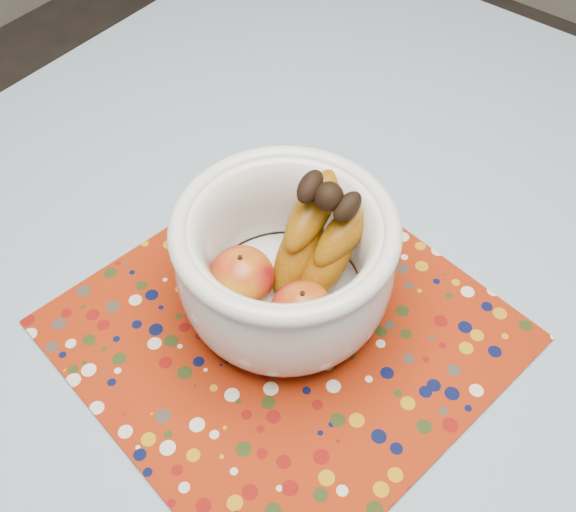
{
  "coord_description": "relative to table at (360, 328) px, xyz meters",
  "views": [
    {
      "loc": [
        0.22,
        -0.43,
        1.42
      ],
      "look_at": [
        -0.06,
        -0.07,
        0.85
      ],
      "focal_mm": 42.0,
      "sensor_mm": 36.0,
      "label": 1
    }
  ],
  "objects": [
    {
      "name": "table",
      "position": [
        0.0,
        0.0,
        0.0
      ],
      "size": [
        1.2,
        1.2,
        0.75
      ],
      "color": "brown",
      "rests_on": "ground"
    },
    {
      "name": "fruit_bowl",
      "position": [
        -0.06,
        -0.07,
        0.17
      ],
      "size": [
        0.24,
        0.24,
        0.17
      ],
      "color": "silver",
      "rests_on": "placemat"
    },
    {
      "name": "tablecloth",
      "position": [
        0.0,
        0.0,
        0.08
      ],
      "size": [
        1.32,
        1.32,
        0.01
      ],
      "primitive_type": "cube",
      "color": "#6285A4",
      "rests_on": "table"
    },
    {
      "name": "placemat",
      "position": [
        -0.04,
        -0.11,
        0.09
      ],
      "size": [
        0.49,
        0.49,
        0.0
      ],
      "primitive_type": "cube",
      "rotation": [
        0.0,
        0.0,
        -0.15
      ],
      "color": "maroon",
      "rests_on": "tablecloth"
    }
  ]
}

